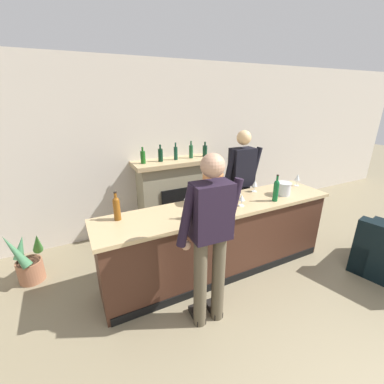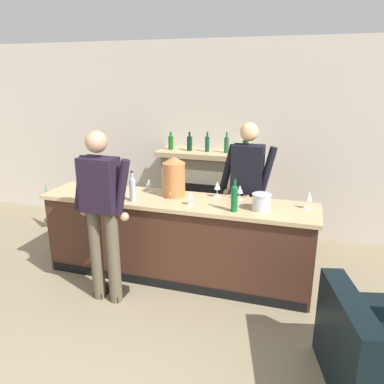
# 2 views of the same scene
# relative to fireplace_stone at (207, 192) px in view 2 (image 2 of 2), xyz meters

# --- Properties ---
(wall_back_panel) EXTENTS (12.00, 0.07, 2.75)m
(wall_back_panel) POSITION_rel_fireplace_stone_xyz_m (-0.01, 0.26, 0.75)
(wall_back_panel) COLOR beige
(wall_back_panel) RESTS_ON ground_plane
(bar_counter) EXTENTS (3.08, 0.67, 0.95)m
(bar_counter) POSITION_rel_fireplace_stone_xyz_m (0.01, -1.38, -0.15)
(bar_counter) COLOR #412419
(bar_counter) RESTS_ON ground_plane
(fireplace_stone) EXTENTS (1.42, 0.52, 1.51)m
(fireplace_stone) POSITION_rel_fireplace_stone_xyz_m (0.00, 0.00, 0.00)
(fireplace_stone) COLOR gray
(fireplace_stone) RESTS_ON ground_plane
(armchair_black) EXTENTS (1.03, 1.06, 0.76)m
(armchair_black) POSITION_rel_fireplace_stone_xyz_m (1.99, -2.51, -0.37)
(armchair_black) COLOR black
(armchair_black) RESTS_ON ground_plane
(potted_plant_corner) EXTENTS (0.49, 0.49, 0.73)m
(potted_plant_corner) POSITION_rel_fireplace_stone_xyz_m (-2.22, -0.50, -0.34)
(potted_plant_corner) COLOR #A16648
(potted_plant_corner) RESTS_ON ground_plane
(person_customer) EXTENTS (0.66, 0.32, 1.77)m
(person_customer) POSITION_rel_fireplace_stone_xyz_m (-0.53, -2.04, 0.36)
(person_customer) COLOR brown
(person_customer) RESTS_ON ground_plane
(person_bartender) EXTENTS (0.66, 0.31, 1.75)m
(person_bartender) POSITION_rel_fireplace_stone_xyz_m (0.71, -0.85, 0.35)
(person_bartender) COLOR #252A2F
(person_bartender) RESTS_ON ground_plane
(copper_dispenser) EXTENTS (0.26, 0.29, 0.46)m
(copper_dispenser) POSITION_rel_fireplace_stone_xyz_m (-0.05, -1.27, 0.55)
(copper_dispenser) COLOR #B76E3B
(copper_dispenser) RESTS_ON bar_counter
(ice_bucket_steel) EXTENTS (0.20, 0.20, 0.17)m
(ice_bucket_steel) POSITION_rel_fireplace_stone_xyz_m (0.96, -1.45, 0.41)
(ice_bucket_steel) COLOR silver
(ice_bucket_steel) RESTS_ON bar_counter
(wine_bottle_merlot_tall) EXTENTS (0.07, 0.07, 0.35)m
(wine_bottle_merlot_tall) POSITION_rel_fireplace_stone_xyz_m (0.70, -1.57, 0.47)
(wine_bottle_merlot_tall) COLOR #105929
(wine_bottle_merlot_tall) RESTS_ON bar_counter
(wine_bottle_port_short) EXTENTS (0.08, 0.08, 0.32)m
(wine_bottle_port_short) POSITION_rel_fireplace_stone_xyz_m (-1.20, -1.21, 0.47)
(wine_bottle_port_short) COLOR brown
(wine_bottle_port_short) RESTS_ON bar_counter
(wine_bottle_cabernet_heavy) EXTENTS (0.07, 0.07, 0.33)m
(wine_bottle_cabernet_heavy) POSITION_rel_fireplace_stone_xyz_m (-0.41, -1.58, 0.47)
(wine_bottle_cabernet_heavy) COLOR #A0B1BD
(wine_bottle_cabernet_heavy) RESTS_ON bar_counter
(wine_glass_back_row) EXTENTS (0.07, 0.07, 0.18)m
(wine_glass_back_row) POSITION_rel_fireplace_stone_xyz_m (0.43, -1.17, 0.45)
(wine_glass_back_row) COLOR silver
(wine_glass_back_row) RESTS_ON bar_counter
(wine_glass_near_bucket) EXTENTS (0.07, 0.07, 0.18)m
(wine_glass_near_bucket) POSITION_rel_fireplace_stone_xyz_m (1.41, -1.27, 0.45)
(wine_glass_near_bucket) COLOR silver
(wine_glass_near_bucket) RESTS_ON bar_counter
(wine_glass_mid_counter) EXTENTS (0.07, 0.07, 0.17)m
(wine_glass_mid_counter) POSITION_rel_fireplace_stone_xyz_m (0.69, -1.18, 0.44)
(wine_glass_mid_counter) COLOR silver
(wine_glass_mid_counter) RESTS_ON bar_counter
(wine_glass_front_left) EXTENTS (0.07, 0.07, 0.16)m
(wine_glass_front_left) POSITION_rel_fireplace_stone_xyz_m (-0.37, -1.22, 0.43)
(wine_glass_front_left) COLOR silver
(wine_glass_front_left) RESTS_ON bar_counter
(wine_glass_by_dispenser) EXTENTS (0.07, 0.07, 0.14)m
(wine_glass_by_dispenser) POSITION_rel_fireplace_stone_xyz_m (0.22, -1.51, 0.42)
(wine_glass_by_dispenser) COLOR silver
(wine_glass_by_dispenser) RESTS_ON bar_counter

